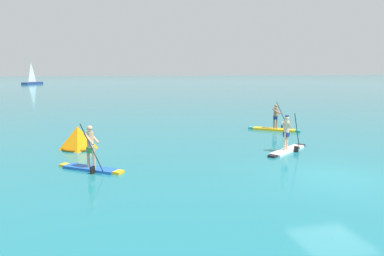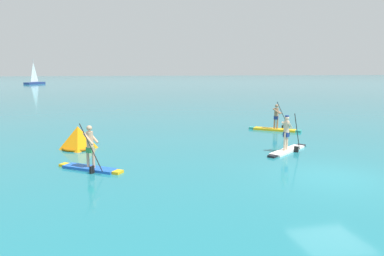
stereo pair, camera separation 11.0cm
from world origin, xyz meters
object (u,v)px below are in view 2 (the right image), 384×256
at_px(race_marker_buoy, 78,139).
at_px(sailboat_left_horizon, 35,81).
at_px(paddleboarder_mid_center, 287,143).
at_px(paddleboarder_far_right, 275,126).
at_px(paddleboarder_near_left, 90,159).

height_order(race_marker_buoy, sailboat_left_horizon, sailboat_left_horizon).
xyz_separation_m(paddleboarder_mid_center, paddleboarder_far_right, (2.04, 5.56, -0.10)).
xyz_separation_m(paddleboarder_mid_center, race_marker_buoy, (-9.76, 2.78, 0.09)).
height_order(paddleboarder_mid_center, sailboat_left_horizon, sailboat_left_horizon).
bearing_deg(race_marker_buoy, sailboat_left_horizon, 103.01).
bearing_deg(race_marker_buoy, paddleboarder_mid_center, -15.91).
bearing_deg(paddleboarder_far_right, paddleboarder_mid_center, -73.20).
xyz_separation_m(race_marker_buoy, sailboat_left_horizon, (-19.50, 84.35, 0.29)).
bearing_deg(paddleboarder_near_left, sailboat_left_horizon, 138.61).
relative_size(paddleboarder_mid_center, paddleboarder_far_right, 1.00).
relative_size(paddleboarder_near_left, paddleboarder_mid_center, 0.89).
bearing_deg(paddleboarder_far_right, sailboat_left_horizon, 147.95).
height_order(paddleboarder_far_right, sailboat_left_horizon, sailboat_left_horizon).
xyz_separation_m(paddleboarder_mid_center, sailboat_left_horizon, (-29.26, 87.13, 0.38)).
bearing_deg(paddleboarder_near_left, paddleboarder_far_right, 67.23).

